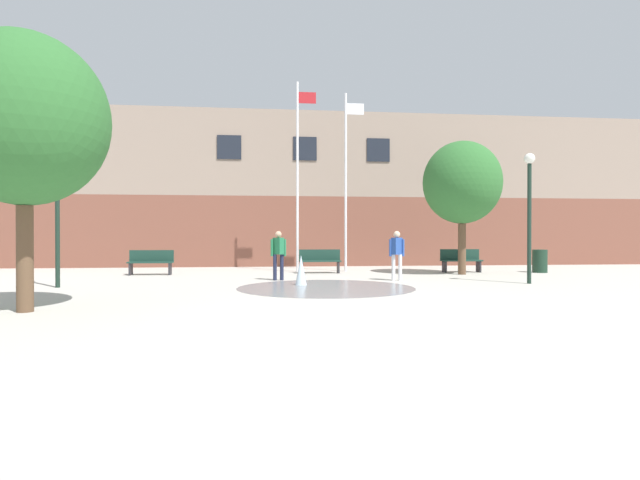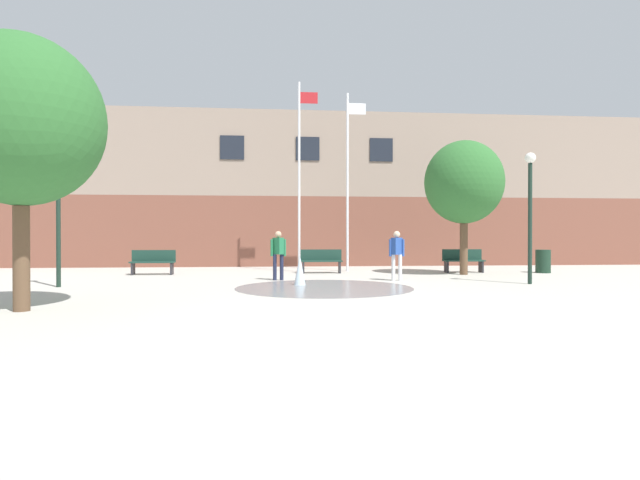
# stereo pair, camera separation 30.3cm
# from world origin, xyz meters

# --- Properties ---
(ground_plane) EXTENTS (100.00, 100.00, 0.00)m
(ground_plane) POSITION_xyz_m (0.00, 0.00, 0.00)
(ground_plane) COLOR #B2ADA3
(library_building) EXTENTS (36.00, 6.05, 7.34)m
(library_building) POSITION_xyz_m (0.00, 17.85, 3.67)
(library_building) COLOR brown
(library_building) RESTS_ON ground
(splash_fountain) EXTENTS (4.91, 4.91, 0.88)m
(splash_fountain) POSITION_xyz_m (-0.39, 5.49, 0.15)
(splash_fountain) COLOR gray
(splash_fountain) RESTS_ON ground
(park_bench_far_left) EXTENTS (1.60, 0.44, 0.91)m
(park_bench_far_left) POSITION_xyz_m (-6.04, 10.43, 0.48)
(park_bench_far_left) COLOR #28282D
(park_bench_far_left) RESTS_ON ground
(park_bench_center) EXTENTS (1.60, 0.44, 0.91)m
(park_bench_center) POSITION_xyz_m (0.25, 10.64, 0.48)
(park_bench_center) COLOR #28282D
(park_bench_center) RESTS_ON ground
(park_bench_far_right) EXTENTS (1.60, 0.44, 0.91)m
(park_bench_far_right) POSITION_xyz_m (5.84, 10.48, 0.48)
(park_bench_far_right) COLOR #28282D
(park_bench_far_right) RESTS_ON ground
(teen_by_trashcan) EXTENTS (0.50, 0.39, 1.59)m
(teen_by_trashcan) POSITION_xyz_m (-1.42, 7.65, 0.93)
(teen_by_trashcan) COLOR #1E233D
(teen_by_trashcan) RESTS_ON ground
(adult_near_bench) EXTENTS (0.50, 0.36, 1.59)m
(adult_near_bench) POSITION_xyz_m (2.35, 7.14, 0.93)
(adult_near_bench) COLOR silver
(adult_near_bench) RESTS_ON ground
(flagpole_left) EXTENTS (0.80, 0.10, 7.62)m
(flagpole_left) POSITION_xyz_m (-0.53, 11.56, 4.05)
(flagpole_left) COLOR silver
(flagpole_left) RESTS_ON ground
(flagpole_right) EXTENTS (0.80, 0.10, 7.23)m
(flagpole_right) POSITION_xyz_m (1.44, 11.56, 3.85)
(flagpole_right) COLOR silver
(flagpole_right) RESTS_ON ground
(lamp_post_left_lane) EXTENTS (0.32, 0.32, 4.08)m
(lamp_post_left_lane) POSITION_xyz_m (-7.57, 6.05, 2.65)
(lamp_post_left_lane) COLOR #192D23
(lamp_post_left_lane) RESTS_ON ground
(lamp_post_right_lane) EXTENTS (0.32, 0.32, 3.92)m
(lamp_post_right_lane) POSITION_xyz_m (6.05, 5.73, 2.56)
(lamp_post_right_lane) COLOR #192D23
(lamp_post_right_lane) RESTS_ON ground
(trash_can) EXTENTS (0.56, 0.56, 0.90)m
(trash_can) POSITION_xyz_m (8.85, 10.00, 0.45)
(trash_can) COLOR #193323
(trash_can) RESTS_ON ground
(street_tree_foreground) EXTENTS (3.05, 3.05, 5.25)m
(street_tree_foreground) POSITION_xyz_m (-6.34, 1.45, 3.61)
(street_tree_foreground) COLOR brown
(street_tree_foreground) RESTS_ON ground
(street_tree_near_building) EXTENTS (2.88, 2.88, 4.96)m
(street_tree_near_building) POSITION_xyz_m (5.43, 9.37, 3.41)
(street_tree_near_building) COLOR brown
(street_tree_near_building) RESTS_ON ground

